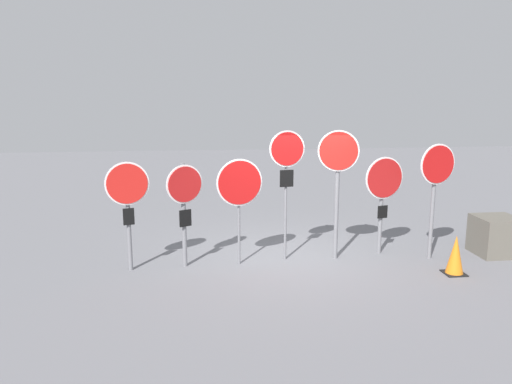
{
  "coord_description": "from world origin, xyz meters",
  "views": [
    {
      "loc": [
        -1.67,
        -9.55,
        3.28
      ],
      "look_at": [
        -0.57,
        0.0,
        1.38
      ],
      "focal_mm": 35.0,
      "sensor_mm": 36.0,
      "label": 1
    }
  ],
  "objects_px": {
    "stop_sign_5": "(383,187)",
    "storage_crate": "(496,236)",
    "stop_sign_3": "(287,162)",
    "stop_sign_6": "(436,178)",
    "stop_sign_4": "(338,169)",
    "stop_sign_0": "(128,195)",
    "traffic_cone_0": "(455,255)",
    "stop_sign_2": "(239,187)",
    "stop_sign_1": "(184,197)"
  },
  "relations": [
    {
      "from": "stop_sign_6",
      "to": "stop_sign_5",
      "type": "bearing_deg",
      "value": 140.71
    },
    {
      "from": "stop_sign_2",
      "to": "traffic_cone_0",
      "type": "xyz_separation_m",
      "value": [
        3.91,
        -0.96,
        -1.19
      ]
    },
    {
      "from": "stop_sign_3",
      "to": "stop_sign_6",
      "type": "relative_size",
      "value": 1.11
    },
    {
      "from": "stop_sign_3",
      "to": "storage_crate",
      "type": "relative_size",
      "value": 3.09
    },
    {
      "from": "stop_sign_3",
      "to": "stop_sign_6",
      "type": "xyz_separation_m",
      "value": [
        2.93,
        -0.27,
        -0.33
      ]
    },
    {
      "from": "stop_sign_2",
      "to": "storage_crate",
      "type": "height_order",
      "value": "stop_sign_2"
    },
    {
      "from": "stop_sign_2",
      "to": "stop_sign_1",
      "type": "bearing_deg",
      "value": 167.81
    },
    {
      "from": "traffic_cone_0",
      "to": "storage_crate",
      "type": "height_order",
      "value": "storage_crate"
    },
    {
      "from": "stop_sign_3",
      "to": "stop_sign_6",
      "type": "bearing_deg",
      "value": -13.44
    },
    {
      "from": "stop_sign_2",
      "to": "stop_sign_3",
      "type": "xyz_separation_m",
      "value": [
        0.94,
        0.18,
        0.44
      ]
    },
    {
      "from": "stop_sign_1",
      "to": "storage_crate",
      "type": "xyz_separation_m",
      "value": [
        6.36,
        0.03,
        -0.97
      ]
    },
    {
      "from": "stop_sign_0",
      "to": "stop_sign_3",
      "type": "height_order",
      "value": "stop_sign_3"
    },
    {
      "from": "stop_sign_1",
      "to": "stop_sign_6",
      "type": "xyz_separation_m",
      "value": [
        4.91,
        -0.09,
        0.29
      ]
    },
    {
      "from": "stop_sign_6",
      "to": "traffic_cone_0",
      "type": "height_order",
      "value": "stop_sign_6"
    },
    {
      "from": "stop_sign_3",
      "to": "traffic_cone_0",
      "type": "height_order",
      "value": "stop_sign_3"
    },
    {
      "from": "stop_sign_4",
      "to": "traffic_cone_0",
      "type": "distance_m",
      "value": 2.69
    },
    {
      "from": "stop_sign_2",
      "to": "stop_sign_5",
      "type": "height_order",
      "value": "stop_sign_2"
    },
    {
      "from": "stop_sign_3",
      "to": "stop_sign_5",
      "type": "height_order",
      "value": "stop_sign_3"
    },
    {
      "from": "stop_sign_2",
      "to": "stop_sign_3",
      "type": "height_order",
      "value": "stop_sign_3"
    },
    {
      "from": "storage_crate",
      "to": "stop_sign_2",
      "type": "bearing_deg",
      "value": -179.61
    },
    {
      "from": "stop_sign_2",
      "to": "storage_crate",
      "type": "bearing_deg",
      "value": -11.73
    },
    {
      "from": "stop_sign_0",
      "to": "traffic_cone_0",
      "type": "relative_size",
      "value": 2.83
    },
    {
      "from": "stop_sign_0",
      "to": "stop_sign_3",
      "type": "xyz_separation_m",
      "value": [
        3.0,
        0.29,
        0.54
      ]
    },
    {
      "from": "stop_sign_0",
      "to": "stop_sign_4",
      "type": "bearing_deg",
      "value": -10.28
    },
    {
      "from": "stop_sign_3",
      "to": "stop_sign_5",
      "type": "relative_size",
      "value": 1.27
    },
    {
      "from": "stop_sign_3",
      "to": "stop_sign_4",
      "type": "relative_size",
      "value": 1.0
    },
    {
      "from": "stop_sign_5",
      "to": "storage_crate",
      "type": "relative_size",
      "value": 2.42
    },
    {
      "from": "stop_sign_0",
      "to": "stop_sign_6",
      "type": "xyz_separation_m",
      "value": [
        5.94,
        0.01,
        0.21
      ]
    },
    {
      "from": "stop_sign_1",
      "to": "traffic_cone_0",
      "type": "xyz_separation_m",
      "value": [
        4.95,
        -0.96,
        -1.01
      ]
    },
    {
      "from": "traffic_cone_0",
      "to": "storage_crate",
      "type": "relative_size",
      "value": 0.87
    },
    {
      "from": "stop_sign_5",
      "to": "stop_sign_2",
      "type": "bearing_deg",
      "value": 173.36
    },
    {
      "from": "stop_sign_4",
      "to": "traffic_cone_0",
      "type": "height_order",
      "value": "stop_sign_4"
    },
    {
      "from": "stop_sign_2",
      "to": "stop_sign_6",
      "type": "relative_size",
      "value": 0.89
    },
    {
      "from": "stop_sign_2",
      "to": "stop_sign_6",
      "type": "height_order",
      "value": "stop_sign_6"
    },
    {
      "from": "stop_sign_4",
      "to": "stop_sign_2",
      "type": "bearing_deg",
      "value": -162.45
    },
    {
      "from": "stop_sign_5",
      "to": "storage_crate",
      "type": "height_order",
      "value": "stop_sign_5"
    },
    {
      "from": "stop_sign_5",
      "to": "traffic_cone_0",
      "type": "bearing_deg",
      "value": -67.2
    },
    {
      "from": "stop_sign_2",
      "to": "storage_crate",
      "type": "relative_size",
      "value": 2.48
    },
    {
      "from": "stop_sign_0",
      "to": "stop_sign_3",
      "type": "relative_size",
      "value": 0.8
    },
    {
      "from": "stop_sign_1",
      "to": "storage_crate",
      "type": "bearing_deg",
      "value": -26.82
    },
    {
      "from": "stop_sign_0",
      "to": "stop_sign_1",
      "type": "bearing_deg",
      "value": -7.72
    },
    {
      "from": "stop_sign_6",
      "to": "storage_crate",
      "type": "xyz_separation_m",
      "value": [
        1.45,
        0.13,
        -1.26
      ]
    },
    {
      "from": "stop_sign_3",
      "to": "stop_sign_4",
      "type": "height_order",
      "value": "stop_sign_4"
    },
    {
      "from": "stop_sign_6",
      "to": "stop_sign_4",
      "type": "bearing_deg",
      "value": 159.59
    },
    {
      "from": "stop_sign_4",
      "to": "stop_sign_6",
      "type": "relative_size",
      "value": 1.11
    },
    {
      "from": "stop_sign_4",
      "to": "stop_sign_6",
      "type": "distance_m",
      "value": 1.95
    },
    {
      "from": "stop_sign_3",
      "to": "stop_sign_4",
      "type": "bearing_deg",
      "value": -11.3
    },
    {
      "from": "stop_sign_3",
      "to": "stop_sign_4",
      "type": "distance_m",
      "value": 1.02
    },
    {
      "from": "stop_sign_5",
      "to": "traffic_cone_0",
      "type": "xyz_separation_m",
      "value": [
        0.94,
        -1.3,
        -1.05
      ]
    },
    {
      "from": "stop_sign_3",
      "to": "stop_sign_4",
      "type": "xyz_separation_m",
      "value": [
        1.01,
        -0.06,
        -0.14
      ]
    }
  ]
}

